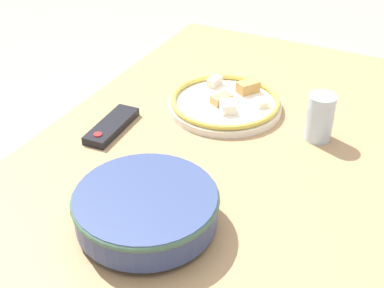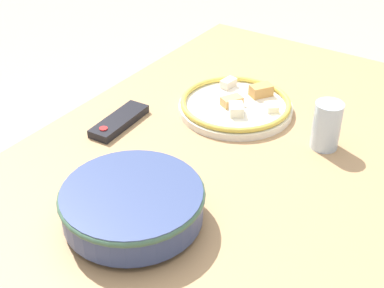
{
  "view_description": "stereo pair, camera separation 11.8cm",
  "coord_description": "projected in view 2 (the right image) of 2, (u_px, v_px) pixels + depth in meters",
  "views": [
    {
      "loc": [
        -0.93,
        -0.37,
        1.4
      ],
      "look_at": [
        -0.05,
        0.08,
        0.74
      ],
      "focal_mm": 50.0,
      "sensor_mm": 36.0,
      "label": 1
    },
    {
      "loc": [
        -0.87,
        -0.47,
        1.4
      ],
      "look_at": [
        -0.05,
        0.08,
        0.74
      ],
      "focal_mm": 50.0,
      "sensor_mm": 36.0,
      "label": 2
    }
  ],
  "objects": [
    {
      "name": "tv_remote",
      "position": [
        119.0,
        121.0,
        1.32
      ],
      "size": [
        0.18,
        0.07,
        0.02
      ],
      "rotation": [
        0.0,
        0.0,
        1.63
      ],
      "color": "black",
      "rests_on": "dining_table"
    },
    {
      "name": "food_plate",
      "position": [
        236.0,
        105.0,
        1.38
      ],
      "size": [
        0.29,
        0.29,
        0.05
      ],
      "color": "silver",
      "rests_on": "dining_table"
    },
    {
      "name": "dining_table",
      "position": [
        230.0,
        186.0,
        1.25
      ],
      "size": [
        1.4,
        0.91,
        0.7
      ],
      "color": "tan",
      "rests_on": "ground_plane"
    },
    {
      "name": "drinking_glass",
      "position": [
        327.0,
        126.0,
        1.22
      ],
      "size": [
        0.06,
        0.06,
        0.11
      ],
      "color": "silver",
      "rests_on": "dining_table"
    },
    {
      "name": "noodle_bowl",
      "position": [
        133.0,
        204.0,
        1.01
      ],
      "size": [
        0.28,
        0.28,
        0.08
      ],
      "color": "#384775",
      "rests_on": "dining_table"
    }
  ]
}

